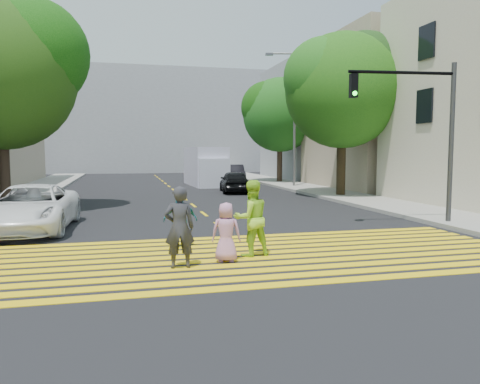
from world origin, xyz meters
name	(u,v)px	position (x,y,z in m)	size (l,w,h in m)	color
ground	(274,269)	(0.00, 0.00, 0.00)	(120.00, 120.00, 0.00)	black
sidewalk_left	(36,190)	(-8.50, 22.00, 0.07)	(3.00, 40.00, 0.15)	gray
sidewalk_right	(334,194)	(8.50, 15.00, 0.07)	(3.00, 60.00, 0.15)	gray
crosswalk	(257,255)	(0.00, 1.28, 0.01)	(13.40, 5.30, 0.01)	yellow
lane_line	(171,188)	(0.00, 22.50, 0.01)	(0.12, 34.40, 0.01)	yellow
building_right_tan	(398,114)	(15.00, 19.00, 5.00)	(10.00, 10.00, 10.00)	tan
building_right_grey	(329,123)	(15.00, 30.00, 5.00)	(10.00, 10.00, 10.00)	gray
backdrop_block	(149,122)	(0.00, 48.00, 6.00)	(30.00, 8.00, 12.00)	gray
tree_left	(3,67)	(-7.81, 11.78, 5.93)	(7.48, 7.10, 8.80)	#3F2B1C
tree_right_near	(344,85)	(8.44, 13.90, 6.05)	(7.42, 6.98, 8.95)	black
tree_right_far	(281,111)	(8.81, 25.31, 5.60)	(7.49, 7.21, 8.29)	black
pedestrian_man	(179,227)	(-1.95, 0.53, 0.89)	(0.65, 0.43, 1.78)	#2E2E32
pedestrian_woman	(251,218)	(-0.14, 1.31, 0.92)	(0.89, 0.70, 1.84)	#A4E12E
pedestrian_child	(226,232)	(-0.85, 0.88, 0.68)	(0.67, 0.43, 1.37)	#C582A8
pedestrian_extra	(180,220)	(-1.69, 2.65, 0.74)	(0.87, 0.36, 1.49)	#196577
white_sedan	(31,208)	(-5.97, 6.41, 0.73)	(2.42, 5.24, 1.46)	white
dark_car_near	(234,181)	(3.39, 18.07, 0.67)	(1.59, 3.95, 1.34)	black
silver_car	(202,173)	(3.41, 30.08, 0.63)	(1.77, 4.36, 1.26)	#A7AEB6
dark_car_parked	(233,174)	(5.08, 25.53, 0.73)	(1.54, 4.43, 1.46)	black
white_van	(206,167)	(2.72, 24.11, 1.32)	(2.47, 6.00, 2.79)	silver
traffic_signal	(424,121)	(6.58, 4.26, 3.52)	(3.69, 0.63, 5.43)	#353535
street_lamp	(292,110)	(7.99, 20.66, 5.28)	(2.06, 0.65, 9.19)	slate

